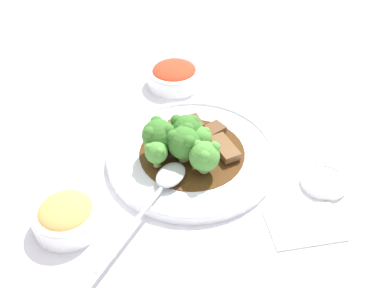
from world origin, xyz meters
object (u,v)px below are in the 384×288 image
(broccoli_floret_1, at_px, (184,142))
(beef_strip_3, at_px, (207,133))
(broccoli_floret_3, at_px, (185,130))
(beef_strip_1, at_px, (186,125))
(sauce_dish, at_px, (324,181))
(beef_strip_2, at_px, (162,138))
(broccoli_floret_5, at_px, (199,136))
(broccoli_floret_4, at_px, (156,152))
(main_plate, at_px, (192,155))
(serving_spoon, at_px, (164,184))
(broccoli_floret_2, at_px, (159,135))
(side_bowl_kimchi, at_px, (174,75))
(beef_strip_0, at_px, (224,148))
(broccoli_floret_0, at_px, (205,155))
(side_bowl_appetizer, at_px, (66,216))

(broccoli_floret_1, bearing_deg, beef_strip_3, 34.22)
(broccoli_floret_1, height_order, broccoli_floret_3, broccoli_floret_1)
(beef_strip_1, xyz_separation_m, broccoli_floret_3, (-0.02, -0.04, 0.02))
(beef_strip_1, bearing_deg, broccoli_floret_1, -114.65)
(beef_strip_3, bearing_deg, sauce_dish, -50.36)
(beef_strip_1, relative_size, beef_strip_3, 0.73)
(beef_strip_2, distance_m, sauce_dish, 0.28)
(beef_strip_2, bearing_deg, broccoli_floret_1, -73.94)
(broccoli_floret_1, bearing_deg, beef_strip_2, 106.06)
(broccoli_floret_5, bearing_deg, broccoli_floret_4, -169.40)
(main_plate, bearing_deg, broccoli_floret_5, 15.15)
(sauce_dish, bearing_deg, broccoli_floret_1, 147.55)
(beef_strip_3, xyz_separation_m, serving_spoon, (-0.11, -0.09, 0.00))
(broccoli_floret_3, relative_size, broccoli_floret_4, 1.17)
(broccoli_floret_3, bearing_deg, broccoli_floret_2, -174.95)
(broccoli_floret_4, height_order, serving_spoon, broccoli_floret_4)
(broccoli_floret_1, xyz_separation_m, serving_spoon, (-0.05, -0.05, -0.03))
(sauce_dish, bearing_deg, beef_strip_3, 129.64)
(beef_strip_3, distance_m, broccoli_floret_3, 0.05)
(broccoli_floret_2, height_order, side_bowl_kimchi, broccoli_floret_2)
(main_plate, relative_size, broccoli_floret_3, 5.23)
(beef_strip_3, height_order, broccoli_floret_1, broccoli_floret_1)
(broccoli_floret_2, bearing_deg, beef_strip_2, 63.65)
(sauce_dish, bearing_deg, beef_strip_2, 139.06)
(beef_strip_1, distance_m, broccoli_floret_3, 0.05)
(beef_strip_0, height_order, sauce_dish, beef_strip_0)
(broccoli_floret_0, height_order, broccoli_floret_4, broccoli_floret_0)
(beef_strip_2, xyz_separation_m, side_bowl_kimchi, (0.09, 0.18, -0.00))
(broccoli_floret_1, bearing_deg, broccoli_floret_3, 66.19)
(broccoli_floret_2, bearing_deg, side_bowl_appetizer, -154.66)
(broccoli_floret_2, height_order, side_bowl_appetizer, broccoli_floret_2)
(broccoli_floret_4, distance_m, broccoli_floret_5, 0.08)
(side_bowl_appetizer, bearing_deg, side_bowl_kimchi, 46.41)
(broccoli_floret_0, bearing_deg, broccoli_floret_2, 128.04)
(side_bowl_appetizer, bearing_deg, main_plate, 15.98)
(beef_strip_1, xyz_separation_m, beef_strip_2, (-0.05, -0.01, -0.00))
(broccoli_floret_4, relative_size, broccoli_floret_5, 1.10)
(main_plate, distance_m, side_bowl_appetizer, 0.23)
(beef_strip_3, height_order, sauce_dish, beef_strip_3)
(beef_strip_3, distance_m, side_bowl_kimchi, 0.20)
(main_plate, bearing_deg, beef_strip_2, 128.83)
(main_plate, xyz_separation_m, broccoli_floret_5, (0.02, 0.00, 0.03))
(beef_strip_3, relative_size, side_bowl_kimchi, 0.68)
(broccoli_floret_2, bearing_deg, beef_strip_3, 5.89)
(broccoli_floret_2, bearing_deg, broccoli_floret_5, -11.02)
(beef_strip_1, relative_size, broccoli_floret_2, 0.85)
(main_plate, distance_m, broccoli_floret_3, 0.04)
(broccoli_floret_0, distance_m, sauce_dish, 0.20)
(beef_strip_1, distance_m, sauce_dish, 0.25)
(beef_strip_2, height_order, broccoli_floret_1, broccoli_floret_1)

